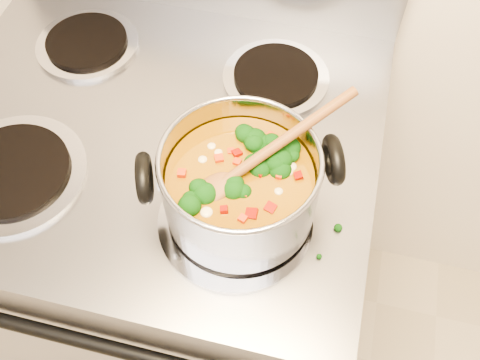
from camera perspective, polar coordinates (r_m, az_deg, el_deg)
electric_range at (r=1.33m, az=-6.58°, el=-6.37°), size 0.79×0.71×1.08m
stockpot at (r=0.77m, az=-0.02°, el=-0.51°), size 0.29×0.23×0.14m
wooden_spoon at (r=0.74m, az=1.02°, el=1.71°), size 0.21×0.21×0.10m
cooktop_crumbs at (r=0.81m, az=6.64°, el=-7.96°), size 0.21×0.38×0.01m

